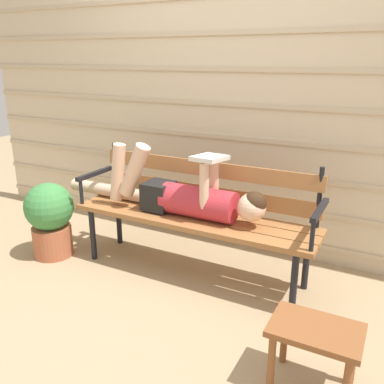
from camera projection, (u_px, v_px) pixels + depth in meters
The scene contains 6 objects.
ground_plane at pixel (186, 278), 2.98m from camera, with size 12.00×12.00×0.00m, color tan.
house_siding at pixel (229, 120), 3.27m from camera, with size 5.18×0.08×2.10m.
park_bench at pixel (196, 207), 2.96m from camera, with size 1.80×0.44×0.87m.
reclining_person at pixel (181, 195), 2.91m from camera, with size 1.70×0.27×0.51m.
footstool at pixel (315, 340), 1.91m from camera, with size 0.42×0.29×0.34m.
potted_plant at pixel (50, 217), 3.23m from camera, with size 0.38×0.38×0.61m.
Camera 1 is at (1.27, -2.31, 1.53)m, focal length 38.25 mm.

